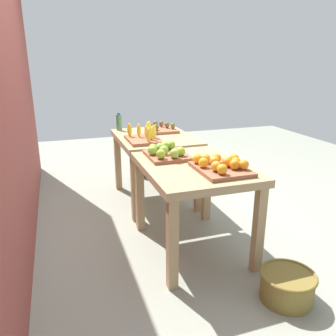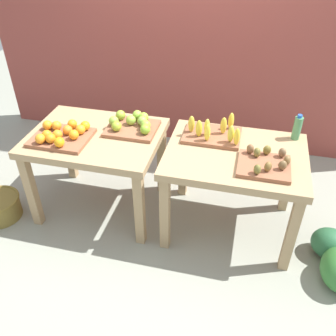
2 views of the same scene
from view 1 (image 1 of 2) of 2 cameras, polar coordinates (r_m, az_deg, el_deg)
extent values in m
plane|color=gray|center=(3.48, 0.48, -8.61)|extent=(8.00, 8.00, 0.00)
cube|color=brown|center=(2.96, -25.98, 15.18)|extent=(4.40, 0.12, 3.00)
cube|color=tan|center=(2.72, 4.35, -0.01)|extent=(1.04, 0.80, 0.06)
cube|color=tan|center=(2.64, 15.02, -9.97)|extent=(0.07, 0.07, 0.69)
cube|color=tan|center=(3.37, 6.53, -3.22)|extent=(0.07, 0.07, 0.69)
cube|color=tan|center=(2.37, 0.73, -12.78)|extent=(0.07, 0.07, 0.69)
cube|color=tan|center=(3.16, -4.77, -4.64)|extent=(0.07, 0.07, 0.69)
cube|color=tan|center=(3.74, -2.29, 5.00)|extent=(1.04, 0.80, 0.06)
cube|color=tan|center=(3.54, 5.18, -2.12)|extent=(0.07, 0.07, 0.69)
cube|color=tan|center=(4.36, 0.36, 1.81)|extent=(0.07, 0.07, 0.69)
cube|color=tan|center=(3.34, -5.60, -3.38)|extent=(0.07, 0.07, 0.69)
cube|color=tan|center=(4.20, -8.46, 0.97)|extent=(0.07, 0.07, 0.69)
cube|color=brown|center=(2.57, 8.95, -0.19)|extent=(0.44, 0.36, 0.03)
sphere|color=orange|center=(2.58, 11.38, 0.97)|extent=(0.08, 0.08, 0.08)
sphere|color=orange|center=(2.57, 7.87, 1.12)|extent=(0.09, 0.09, 0.08)
sphere|color=orange|center=(2.63, 5.10, 1.57)|extent=(0.09, 0.09, 0.08)
sphere|color=orange|center=(2.53, 12.65, 0.57)|extent=(0.11, 0.11, 0.08)
sphere|color=orange|center=(2.46, 8.13, 0.29)|extent=(0.09, 0.09, 0.08)
sphere|color=orange|center=(2.57, 9.92, 1.01)|extent=(0.11, 0.11, 0.08)
sphere|color=orange|center=(2.66, 8.17, 1.68)|extent=(0.08, 0.08, 0.08)
sphere|color=orange|center=(2.53, 6.07, 0.90)|extent=(0.08, 0.08, 0.08)
sphere|color=orange|center=(2.52, 11.18, 0.57)|extent=(0.10, 0.10, 0.08)
sphere|color=orange|center=(2.64, 6.35, 1.61)|extent=(0.11, 0.11, 0.08)
sphere|color=orange|center=(2.67, 11.08, 1.57)|extent=(0.11, 0.11, 0.08)
sphere|color=orange|center=(2.40, 9.13, -0.20)|extent=(0.09, 0.09, 0.08)
cube|color=brown|center=(2.90, -0.12, 2.13)|extent=(0.40, 0.34, 0.03)
sphere|color=#87B73F|center=(2.76, 1.07, 2.45)|extent=(0.10, 0.10, 0.08)
sphere|color=#8EC136|center=(2.92, -2.54, 3.33)|extent=(0.11, 0.11, 0.08)
sphere|color=#90B63D|center=(2.86, -0.69, 3.03)|extent=(0.11, 0.11, 0.08)
sphere|color=#87B240|center=(2.94, -1.36, 3.46)|extent=(0.08, 0.08, 0.08)
sphere|color=#95B52E|center=(2.83, 2.14, 2.84)|extent=(0.10, 0.10, 0.08)
sphere|color=#86B537|center=(3.00, -0.58, 3.75)|extent=(0.11, 0.11, 0.08)
sphere|color=#93B933|center=(2.74, -1.21, 2.36)|extent=(0.11, 0.11, 0.08)
sphere|color=#92C13D|center=(2.86, -2.66, 2.99)|extent=(0.11, 0.11, 0.08)
sphere|color=#83B92E|center=(3.04, 0.48, 3.91)|extent=(0.11, 0.11, 0.08)
cube|color=brown|center=(3.49, -4.17, 4.79)|extent=(0.44, 0.32, 0.03)
ellipsoid|color=yellow|center=(3.63, -3.44, 6.70)|extent=(0.06, 0.06, 0.14)
ellipsoid|color=yellow|center=(3.47, -2.34, 6.20)|extent=(0.07, 0.07, 0.14)
ellipsoid|color=yellow|center=(3.69, -3.18, 6.86)|extent=(0.06, 0.07, 0.14)
ellipsoid|color=yellow|center=(3.32, -3.33, 5.62)|extent=(0.05, 0.05, 0.14)
ellipsoid|color=yellow|center=(3.57, -6.50, 6.41)|extent=(0.06, 0.07, 0.14)
ellipsoid|color=yellow|center=(3.44, -3.59, 6.06)|extent=(0.05, 0.06, 0.14)
ellipsoid|color=yellow|center=(3.39, -2.75, 5.91)|extent=(0.05, 0.04, 0.14)
ellipsoid|color=yellow|center=(3.54, -4.93, 6.37)|extent=(0.06, 0.05, 0.14)
cube|color=brown|center=(3.96, -1.09, 6.41)|extent=(0.36, 0.32, 0.03)
ellipsoid|color=brown|center=(3.87, -2.00, 6.91)|extent=(0.06, 0.07, 0.07)
ellipsoid|color=brown|center=(4.03, -3.26, 7.32)|extent=(0.07, 0.07, 0.07)
ellipsoid|color=brown|center=(3.94, 0.82, 7.13)|extent=(0.07, 0.07, 0.07)
ellipsoid|color=brown|center=(4.07, -1.14, 7.46)|extent=(0.06, 0.06, 0.07)
ellipsoid|color=brown|center=(3.82, -2.29, 6.75)|extent=(0.07, 0.07, 0.07)
ellipsoid|color=brown|center=(4.08, -2.15, 7.47)|extent=(0.05, 0.06, 0.07)
ellipsoid|color=olive|center=(3.92, -2.98, 7.04)|extent=(0.07, 0.06, 0.07)
ellipsoid|color=brown|center=(3.99, -0.17, 7.26)|extent=(0.07, 0.07, 0.07)
cylinder|color=#4C8C59|center=(4.05, -8.27, 7.61)|extent=(0.06, 0.06, 0.19)
cylinder|color=blue|center=(4.04, -8.34, 9.06)|extent=(0.04, 0.04, 0.02)
ellipsoid|color=#376238|center=(4.95, -2.93, 1.29)|extent=(0.45, 0.43, 0.28)
ellipsoid|color=#28613B|center=(4.67, -3.33, 0.06)|extent=(0.35, 0.33, 0.25)
ellipsoid|color=#307331|center=(4.77, -0.51, 0.63)|extent=(0.28, 0.37, 0.27)
cylinder|color=olive|center=(2.53, 19.41, -18.40)|extent=(0.35, 0.35, 0.19)
torus|color=brown|center=(2.48, 19.65, -16.63)|extent=(0.37, 0.37, 0.02)
camera|label=2|loc=(4.92, 27.04, 24.42)|focal=39.42mm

